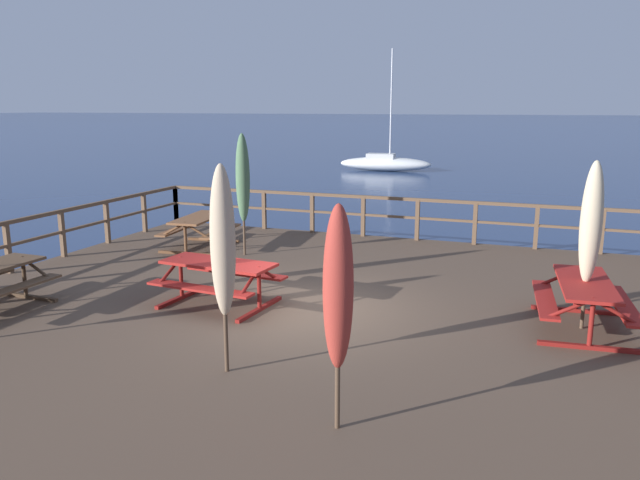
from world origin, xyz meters
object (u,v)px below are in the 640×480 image
Objects in this scene: patio_umbrella_short_back at (223,242)px; sailboat_distant at (385,163)px; picnic_table_front_left at (584,294)px; patio_umbrella_tall_front at (243,178)px; picnic_table_mid_right at (219,273)px; patio_umbrella_short_front at (591,224)px; patio_umbrella_tall_mid_left at (338,289)px; picnic_table_back_left at (200,225)px.

patio_umbrella_short_back is 33.81m from sailboat_distant.
picnic_table_front_left is 0.77× the size of patio_umbrella_tall_front.
picnic_table_front_left is 1.04× the size of picnic_table_mid_right.
sailboat_distant reaches higher than patio_umbrella_short_front.
sailboat_distant reaches higher than patio_umbrella_tall_mid_left.
patio_umbrella_short_front is at bearing 37.26° from patio_umbrella_short_back.
picnic_table_mid_right is (-5.87, -0.89, -0.00)m from picnic_table_front_left.
picnic_table_back_left is 0.77× the size of patio_umbrella_short_front.
picnic_table_mid_right is 0.80× the size of patio_umbrella_short_front.
picnic_table_back_left is at bearing 123.81° from patio_umbrella_short_back.
picnic_table_front_left is at bearing -69.87° from sailboat_distant.
picnic_table_front_left is 5.62m from patio_umbrella_short_back.
picnic_table_back_left is at bearing 161.67° from patio_umbrella_short_front.
patio_umbrella_tall_front is (-4.59, 6.75, 0.22)m from patio_umbrella_tall_mid_left.
patio_umbrella_short_front reaches higher than picnic_table_back_left.
patio_umbrella_short_front reaches higher than picnic_table_front_left.
patio_umbrella_short_back is 1.10× the size of patio_umbrella_tall_mid_left.
patio_umbrella_tall_front is 0.36× the size of sailboat_distant.
picnic_table_back_left is at bearing 161.42° from picnic_table_front_left.
picnic_table_mid_right is 31.12m from sailboat_distant.
picnic_table_front_left is 0.80× the size of patio_umbrella_short_back.
patio_umbrella_tall_front is 27.57m from sailboat_distant.
patio_umbrella_tall_front is at bearing -82.13° from sailboat_distant.
picnic_table_front_left is 1.08× the size of picnic_table_back_left.
patio_umbrella_short_back reaches higher than picnic_table_mid_right.
patio_umbrella_tall_mid_left is at bearing -25.71° from patio_umbrella_short_back.
patio_umbrella_short_back reaches higher than patio_umbrella_short_front.
patio_umbrella_tall_front is (-2.77, 5.87, 0.06)m from patio_umbrella_short_back.
patio_umbrella_short_front reaches higher than patio_umbrella_tall_mid_left.
picnic_table_front_left is 5.94m from picnic_table_mid_right.
picnic_table_front_left is at bearing 8.59° from picnic_table_mid_right.
patio_umbrella_short_front is 4.94m from patio_umbrella_tall_mid_left.
sailboat_distant reaches higher than patio_umbrella_short_back.
picnic_table_mid_right is at bearing -171.03° from patio_umbrella_short_front.
picnic_table_back_left is 0.26× the size of sailboat_distant.
patio_umbrella_short_front is at bearing -18.33° from picnic_table_back_left.
patio_umbrella_tall_mid_left reaches higher than picnic_table_back_left.
patio_umbrella_tall_mid_left is (-2.57, -4.18, 0.99)m from picnic_table_front_left.
patio_umbrella_tall_mid_left is 8.17m from patio_umbrella_tall_front.
picnic_table_mid_right is 0.75× the size of patio_umbrella_tall_front.
patio_umbrella_short_front is 1.06× the size of patio_umbrella_tall_mid_left.
patio_umbrella_tall_front reaches higher than patio_umbrella_short_front.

